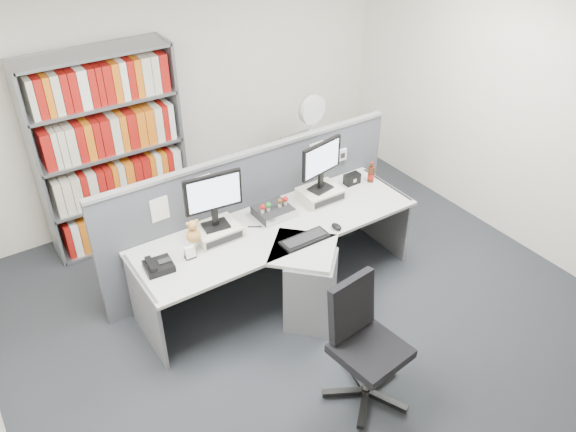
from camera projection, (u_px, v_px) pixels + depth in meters
ground at (330, 341)px, 4.95m from camera, size 5.50×5.50×0.00m
room_shell at (341, 155)px, 3.94m from camera, size 5.04×5.54×2.72m
partition at (253, 210)px, 5.45m from camera, size 3.00×0.08×1.27m
desk at (291, 262)px, 5.11m from camera, size 2.60×1.20×0.72m
monitor_riser_left at (216, 231)px, 4.96m from camera, size 0.38×0.31×0.10m
monitor_riser_right at (320, 194)px, 5.46m from camera, size 0.38×0.31×0.10m
monitor_left at (213, 197)px, 4.76m from camera, size 0.50×0.18×0.50m
monitor_right at (321, 162)px, 5.27m from camera, size 0.47×0.19×0.48m
desktop_pc at (273, 212)px, 5.22m from camera, size 0.31×0.28×0.08m
figurines at (274, 204)px, 5.16m from camera, size 0.29×0.05×0.09m
keyboard at (305, 239)px, 4.92m from camera, size 0.43×0.17×0.03m
mouse at (336, 227)px, 5.07m from camera, size 0.07×0.11×0.04m
desk_phone at (158, 266)px, 4.59m from camera, size 0.23×0.22×0.09m
desk_calendar at (190, 253)px, 4.71m from camera, size 0.09×0.07×0.11m
plush_toy at (193, 233)px, 4.70m from camera, size 0.12×0.12×0.21m
speaker at (352, 179)px, 5.68m from camera, size 0.16×0.09×0.11m
cola_bottle at (371, 174)px, 5.70m from camera, size 0.07×0.07×0.22m
shelving_unit at (110, 154)px, 5.68m from camera, size 1.41×0.40×2.00m
filing_cabinet at (310, 170)px, 6.68m from camera, size 0.45×0.61×0.70m
desk_fan at (312, 113)px, 6.28m from camera, size 0.34×0.20×0.56m
office_chair at (363, 340)px, 4.24m from camera, size 0.65×0.66×1.00m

